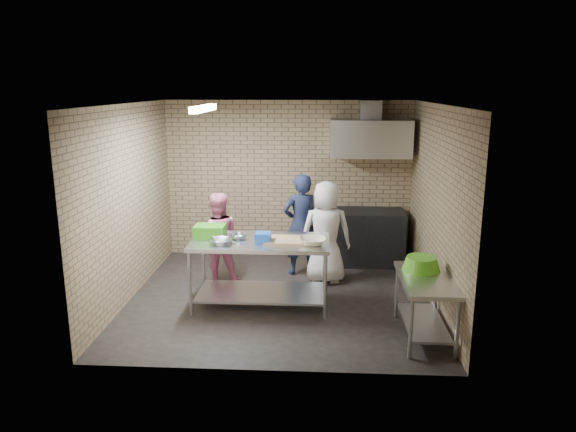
% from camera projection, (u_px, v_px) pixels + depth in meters
% --- Properties ---
extents(floor, '(4.20, 4.20, 0.00)m').
position_uv_depth(floor, '(280.00, 298.00, 7.62)').
color(floor, black).
rests_on(floor, ground).
extents(ceiling, '(4.20, 4.20, 0.00)m').
position_uv_depth(ceiling, '(279.00, 104.00, 6.97)').
color(ceiling, black).
rests_on(ceiling, ground).
extents(back_wall, '(4.20, 0.06, 2.70)m').
position_uv_depth(back_wall, '(288.00, 180.00, 9.23)').
color(back_wall, '#9C8561').
rests_on(back_wall, ground).
extents(front_wall, '(4.20, 0.06, 2.70)m').
position_uv_depth(front_wall, '(265.00, 249.00, 5.36)').
color(front_wall, '#9C8561').
rests_on(front_wall, ground).
extents(left_wall, '(0.06, 4.00, 2.70)m').
position_uv_depth(left_wall, '(129.00, 203.00, 7.41)').
color(left_wall, '#9C8561').
rests_on(left_wall, ground).
extents(right_wall, '(0.06, 4.00, 2.70)m').
position_uv_depth(right_wall, '(436.00, 207.00, 7.18)').
color(right_wall, '#9C8561').
rests_on(right_wall, ground).
extents(prep_table, '(1.85, 0.92, 0.92)m').
position_uv_depth(prep_table, '(261.00, 273.00, 7.27)').
color(prep_table, silver).
rests_on(prep_table, floor).
extents(side_counter, '(0.60, 1.20, 0.75)m').
position_uv_depth(side_counter, '(425.00, 307.00, 6.36)').
color(side_counter, silver).
rests_on(side_counter, floor).
extents(stove, '(1.20, 0.70, 0.90)m').
position_uv_depth(stove, '(367.00, 237.00, 9.03)').
color(stove, black).
rests_on(stove, floor).
extents(range_hood, '(1.30, 0.60, 0.60)m').
position_uv_depth(range_hood, '(370.00, 138.00, 8.69)').
color(range_hood, silver).
rests_on(range_hood, back_wall).
extents(hood_duct, '(0.35, 0.30, 0.30)m').
position_uv_depth(hood_duct, '(370.00, 110.00, 8.73)').
color(hood_duct, '#A5A8AD').
rests_on(hood_duct, back_wall).
extents(wall_shelf, '(0.80, 0.20, 0.04)m').
position_uv_depth(wall_shelf, '(387.00, 148.00, 8.90)').
color(wall_shelf, '#3F2B19').
rests_on(wall_shelf, back_wall).
extents(fluorescent_fixture, '(0.10, 1.25, 0.08)m').
position_uv_depth(fluorescent_fixture, '(204.00, 108.00, 7.05)').
color(fluorescent_fixture, white).
rests_on(fluorescent_fixture, ceiling).
extents(green_crate, '(0.41, 0.31, 0.16)m').
position_uv_depth(green_crate, '(210.00, 231.00, 7.30)').
color(green_crate, '#37961B').
rests_on(green_crate, prep_table).
extents(blue_tub, '(0.21, 0.21, 0.13)m').
position_uv_depth(blue_tub, '(263.00, 238.00, 7.04)').
color(blue_tub, blue).
rests_on(blue_tub, prep_table).
extents(cutting_board, '(0.56, 0.43, 0.03)m').
position_uv_depth(cutting_board, '(286.00, 240.00, 7.12)').
color(cutting_board, tan).
rests_on(cutting_board, prep_table).
extents(mixing_bowl_a, '(0.31, 0.31, 0.07)m').
position_uv_depth(mixing_bowl_a, '(220.00, 241.00, 6.99)').
color(mixing_bowl_a, '#B4B6BB').
rests_on(mixing_bowl_a, prep_table).
extents(mixing_bowl_b, '(0.23, 0.23, 0.07)m').
position_uv_depth(mixing_bowl_b, '(238.00, 236.00, 7.22)').
color(mixing_bowl_b, '#BBBCC2').
rests_on(mixing_bowl_b, prep_table).
extents(ceramic_bowl, '(0.38, 0.38, 0.09)m').
position_uv_depth(ceramic_bowl, '(312.00, 241.00, 6.96)').
color(ceramic_bowl, beige).
rests_on(ceramic_bowl, prep_table).
extents(green_basin, '(0.46, 0.46, 0.17)m').
position_uv_depth(green_basin, '(421.00, 264.00, 6.49)').
color(green_basin, '#59C626').
rests_on(green_basin, side_counter).
extents(bottle_green, '(0.06, 0.06, 0.15)m').
position_uv_depth(bottle_green, '(396.00, 143.00, 8.87)').
color(bottle_green, green).
rests_on(bottle_green, wall_shelf).
extents(man_navy, '(0.69, 0.59, 1.61)m').
position_uv_depth(man_navy, '(300.00, 225.00, 8.44)').
color(man_navy, '#151C34').
rests_on(man_navy, floor).
extents(woman_pink, '(0.79, 0.67, 1.40)m').
position_uv_depth(woman_pink, '(217.00, 239.00, 8.03)').
color(woman_pink, pink).
rests_on(woman_pink, floor).
extents(woman_white, '(0.79, 0.54, 1.56)m').
position_uv_depth(woman_white, '(326.00, 232.00, 8.08)').
color(woman_white, white).
rests_on(woman_white, floor).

